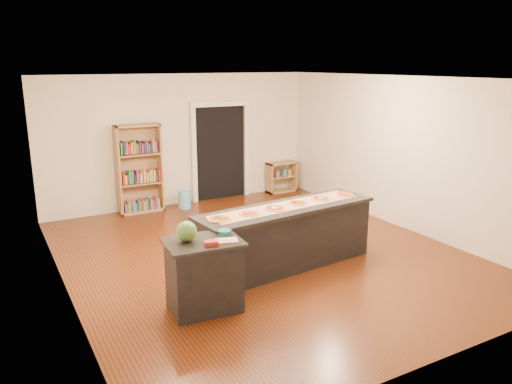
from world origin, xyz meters
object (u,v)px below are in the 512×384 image
kitchen_island (286,236)px  low_shelf (281,177)px  bookshelf (139,169)px  waste_bin (185,199)px  side_counter (204,275)px  watermelon (187,231)px

kitchen_island → low_shelf: 4.55m
bookshelf → waste_bin: bookshelf is taller
kitchen_island → low_shelf: (2.34, 3.90, -0.12)m
kitchen_island → side_counter: bearing=-163.8°
low_shelf → watermelon: watermelon is taller
side_counter → low_shelf: size_ratio=1.28×
waste_bin → watermelon: size_ratio=1.56×
bookshelf → low_shelf: 3.48m
bookshelf → watermelon: bearing=-99.1°
side_counter → low_shelf: bearing=54.0°
bookshelf → waste_bin: (0.88, -0.19, -0.71)m
side_counter → bookshelf: bearing=88.2°
kitchen_island → bookshelf: size_ratio=1.58×
low_shelf → waste_bin: (-2.55, -0.20, -0.17)m
bookshelf → waste_bin: bearing=-12.5°
side_counter → waste_bin: bearing=77.0°
kitchen_island → side_counter: kitchen_island is taller
side_counter → bookshelf: 4.61m
kitchen_island → side_counter: size_ratio=3.11×
low_shelf → watermelon: bearing=-132.8°
kitchen_island → bookshelf: bookshelf is taller
kitchen_island → bookshelf: bearing=99.9°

